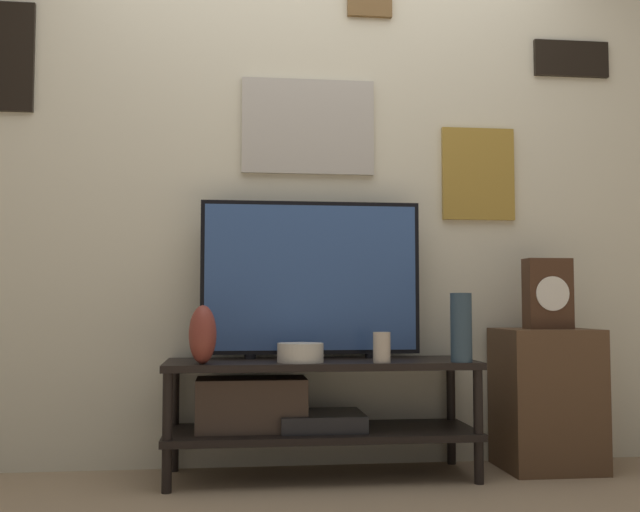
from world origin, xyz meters
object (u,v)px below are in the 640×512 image
at_px(television, 311,278).
at_px(candle_jar, 382,347).
at_px(vase_wide_bowl, 300,353).
at_px(mantel_clock, 548,294).
at_px(vase_tall_ceramic, 461,327).
at_px(vase_urn_stoneware, 203,335).

relative_size(television, candle_jar, 7.77).
xyz_separation_m(vase_wide_bowl, mantel_clock, (1.13, 0.11, 0.25)).
bearing_deg(vase_tall_ceramic, mantel_clock, 21.21).
xyz_separation_m(television, candle_jar, (0.27, -0.26, -0.30)).
distance_m(vase_tall_ceramic, vase_wide_bowl, 0.68).
relative_size(television, vase_urn_stoneware, 4.13).
bearing_deg(vase_urn_stoneware, candle_jar, -0.89).
height_order(vase_tall_ceramic, mantel_clock, mantel_clock).
distance_m(vase_wide_bowl, candle_jar, 0.34).
xyz_separation_m(television, mantel_clock, (1.06, -0.09, -0.07)).
bearing_deg(mantel_clock, vase_tall_ceramic, -158.79).
distance_m(vase_tall_ceramic, vase_urn_stoneware, 1.07).
bearing_deg(television, vase_tall_ceramic, -24.14).
xyz_separation_m(vase_urn_stoneware, mantel_clock, (1.53, 0.16, 0.17)).
relative_size(vase_wide_bowl, mantel_clock, 0.61).
xyz_separation_m(television, vase_tall_ceramic, (0.60, -0.27, -0.21)).
height_order(vase_tall_ceramic, candle_jar, vase_tall_ceramic).
bearing_deg(candle_jar, mantel_clock, 11.83).
distance_m(vase_urn_stoneware, vase_wide_bowl, 0.41).
xyz_separation_m(vase_tall_ceramic, vase_urn_stoneware, (-1.07, 0.02, -0.03)).
relative_size(television, mantel_clock, 3.09).
height_order(television, candle_jar, television).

